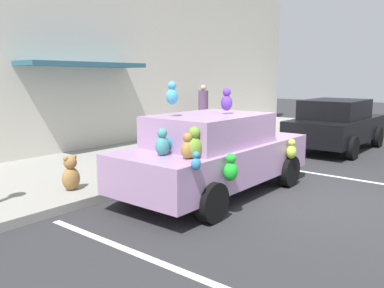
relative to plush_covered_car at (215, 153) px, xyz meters
name	(u,v)px	position (x,y,z in m)	size (l,w,h in m)	color
ground_plane	(317,202)	(0.76, -1.75, -0.80)	(60.00, 60.00, 0.00)	#2D2D30
sidewalk	(129,161)	(0.76, 3.25, -0.73)	(24.00, 4.00, 0.15)	gray
storefront_building	(74,41)	(0.76, 5.40, 2.39)	(24.00, 1.25, 6.40)	beige
parking_stripe_front	(310,172)	(2.80, -0.75, -0.80)	(0.12, 3.60, 0.01)	silver
parking_stripe_rear	(135,253)	(-2.77, -0.75, -0.80)	(0.12, 3.60, 0.01)	silver
plush_covered_car	(215,153)	(0.00, 0.00, 0.00)	(4.29, 2.07, 2.16)	#AD86B3
parked_sedan_behind	(336,124)	(6.14, -0.14, -0.01)	(4.05, 1.99, 1.54)	black
teddy_bear_on_sidewalk	(71,174)	(-1.89, 1.91, -0.35)	(0.34, 0.29, 0.66)	#9E723D
pedestrian_walking_past	(203,111)	(5.55, 4.52, 0.17)	(0.36, 0.36, 1.78)	#5E3F65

